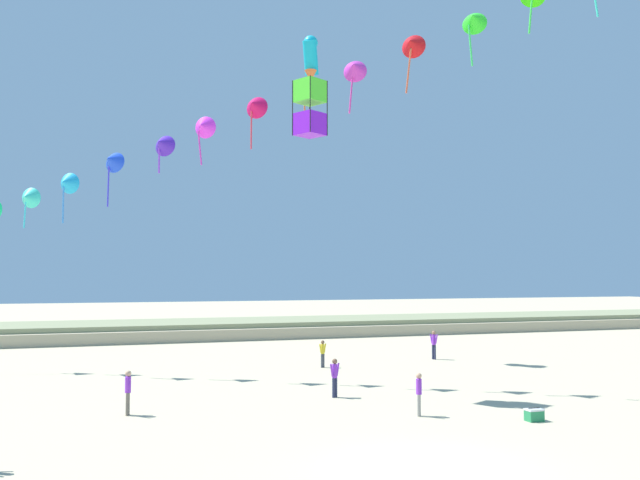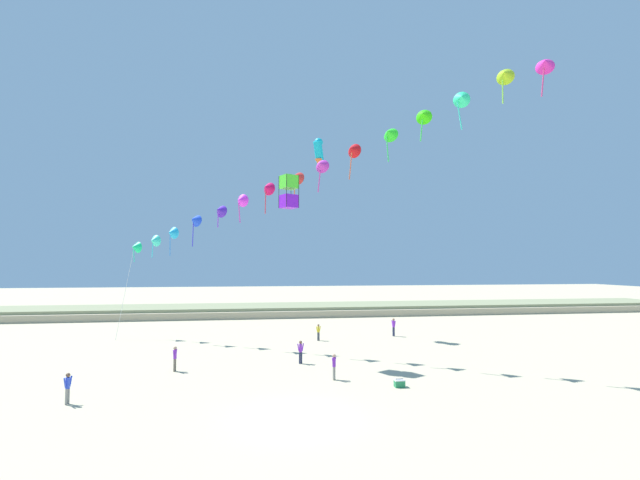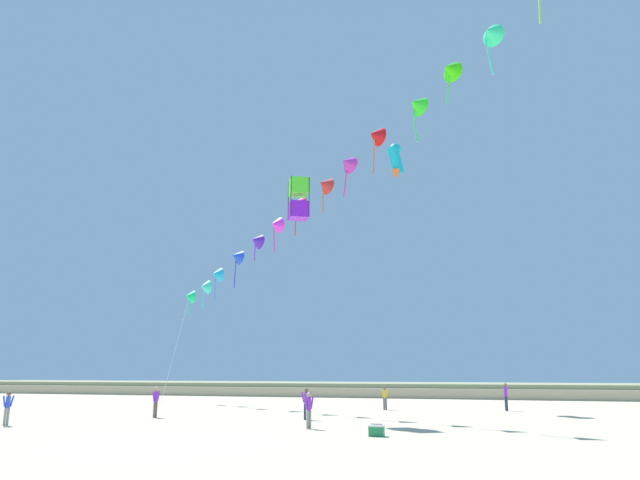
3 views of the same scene
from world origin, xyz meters
name	(u,v)px [view 1 (image 1 of 3)]	position (x,y,z in m)	size (l,w,h in m)	color
ground_plane	(428,469)	(0.00, 0.00, 0.00)	(240.00, 240.00, 0.00)	#C1B28E
dune_ridge	(195,329)	(0.00, 40.68, 0.64)	(120.00, 10.19, 1.29)	tan
person_near_left	(335,375)	(1.29, 10.53, 0.92)	(0.53, 0.32, 1.59)	#282D4C
person_near_right	(419,391)	(2.85, 6.05, 0.89)	(0.36, 0.49, 1.53)	gray
person_mid_center	(434,343)	(11.34, 20.64, 1.00)	(0.30, 0.59, 1.72)	#282D4C
person_far_left	(128,389)	(-6.97, 9.56, 0.92)	(0.22, 0.56, 1.60)	#726656
person_far_right	(323,352)	(3.81, 19.35, 0.86)	(0.50, 0.29, 1.48)	#474C56
kite_banner_string	(305,86)	(1.09, 14.03, 13.94)	(31.03, 21.61, 19.90)	#16E183
large_kite_low_lead	(311,56)	(4.40, 23.33, 18.62)	(1.52, 1.77, 2.87)	#11B5D0
large_kite_mid_trail	(310,108)	(0.48, 11.38, 12.20)	(1.46, 1.46, 2.39)	#821ADA
beach_cooler	(534,415)	(6.23, 4.03, 0.21)	(0.58, 0.41, 0.46)	#23844C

